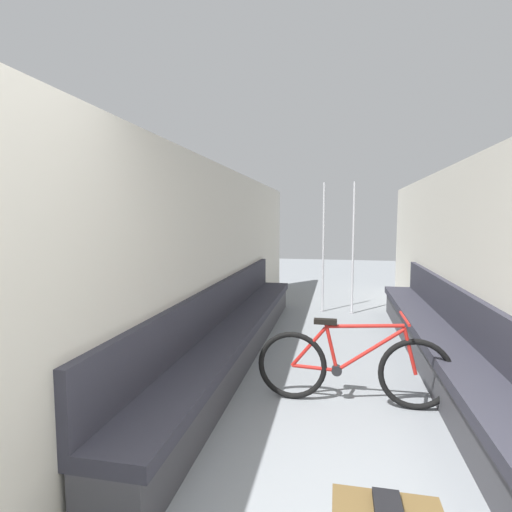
# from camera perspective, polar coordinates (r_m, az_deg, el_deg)

# --- Properties ---
(wall_left) EXTENTS (0.10, 10.05, 2.27)m
(wall_left) POSITION_cam_1_polar(r_m,az_deg,el_deg) (4.72, -5.94, -0.70)
(wall_left) COLOR beige
(wall_left) RESTS_ON ground
(wall_right) EXTENTS (0.10, 10.05, 2.27)m
(wall_right) POSITION_cam_1_polar(r_m,az_deg,el_deg) (4.71, 28.38, -1.34)
(wall_right) COLOR beige
(wall_right) RESTS_ON ground
(bench_seat_row_left) EXTENTS (0.49, 5.55, 0.89)m
(bench_seat_row_left) POSITION_cam_1_polar(r_m,az_deg,el_deg) (4.78, -2.89, -10.91)
(bench_seat_row_left) COLOR #3D3D42
(bench_seat_row_left) RESTS_ON ground
(bench_seat_row_right) EXTENTS (0.49, 5.55, 0.89)m
(bench_seat_row_right) POSITION_cam_1_polar(r_m,az_deg,el_deg) (4.77, 24.94, -11.45)
(bench_seat_row_right) COLOR #3D3D42
(bench_seat_row_right) RESTS_ON ground
(bicycle) EXTENTS (1.67, 0.46, 0.80)m
(bicycle) POSITION_cam_1_polar(r_m,az_deg,el_deg) (3.72, 13.52, -15.16)
(bicycle) COLOR black
(bicycle) RESTS_ON ground
(grab_pole_near) EXTENTS (0.08, 0.08, 2.25)m
(grab_pole_near) POSITION_cam_1_polar(r_m,az_deg,el_deg) (6.97, 13.70, 0.82)
(grab_pole_near) COLOR gray
(grab_pole_near) RESTS_ON ground
(grab_pole_far) EXTENTS (0.08, 0.08, 2.25)m
(grab_pole_far) POSITION_cam_1_polar(r_m,az_deg,el_deg) (7.02, 9.60, 0.93)
(grab_pole_far) COLOR gray
(grab_pole_far) RESTS_ON ground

